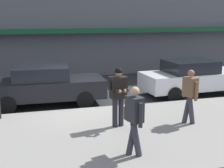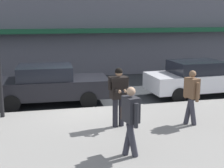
# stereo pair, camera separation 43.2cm
# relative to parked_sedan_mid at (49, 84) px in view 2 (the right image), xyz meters

# --- Properties ---
(ground_plane) EXTENTS (80.00, 80.00, 0.00)m
(ground_plane) POSITION_rel_parked_sedan_mid_xyz_m (1.22, -1.08, -0.79)
(ground_plane) COLOR #2B2D30
(sidewalk) EXTENTS (32.00, 5.30, 0.14)m
(sidewalk) POSITION_rel_parked_sedan_mid_xyz_m (2.22, -3.93, -0.72)
(sidewalk) COLOR gray
(sidewalk) RESTS_ON ground
(curb_paint_line) EXTENTS (28.00, 0.12, 0.01)m
(curb_paint_line) POSITION_rel_parked_sedan_mid_xyz_m (2.22, -1.03, -0.79)
(curb_paint_line) COLOR silver
(curb_paint_line) RESTS_ON ground
(parked_sedan_mid) EXTENTS (4.54, 2.02, 1.54)m
(parked_sedan_mid) POSITION_rel_parked_sedan_mid_xyz_m (0.00, 0.00, 0.00)
(parked_sedan_mid) COLOR black
(parked_sedan_mid) RESTS_ON ground
(parked_sedan_far) EXTENTS (4.59, 2.11, 1.54)m
(parked_sedan_far) POSITION_rel_parked_sedan_mid_xyz_m (6.32, -0.10, 0.00)
(parked_sedan_far) COLOR silver
(parked_sedan_far) RESTS_ON ground
(man_texting_on_phone) EXTENTS (0.64, 0.62, 1.81)m
(man_texting_on_phone) POSITION_rel_parked_sedan_mid_xyz_m (1.96, -3.44, 0.46)
(man_texting_on_phone) COLOR #23232B
(man_texting_on_phone) RESTS_ON sidewalk
(pedestrian_with_bag) EXTENTS (0.40, 0.72, 1.70)m
(pedestrian_with_bag) POSITION_rel_parked_sedan_mid_xyz_m (1.75, -5.45, 0.32)
(pedestrian_with_bag) COLOR #33333D
(pedestrian_with_bag) RESTS_ON sidewalk
(pedestrian_dark_coat) EXTENTS (0.40, 0.58, 1.70)m
(pedestrian_dark_coat) POSITION_rel_parked_sedan_mid_xyz_m (4.16, -3.77, 0.32)
(pedestrian_dark_coat) COLOR #33333D
(pedestrian_dark_coat) RESTS_ON sidewalk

